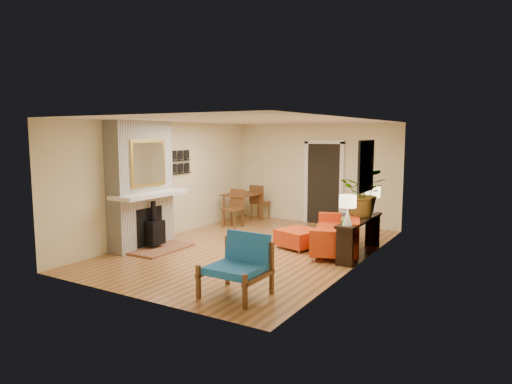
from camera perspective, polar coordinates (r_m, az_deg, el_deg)
room_shell at (r=11.25m, az=9.02°, el=1.61°), size 6.50×6.50×6.50m
fireplace at (r=9.62m, az=-14.05°, el=0.53°), size 1.09×1.68×2.60m
sofa at (r=9.36m, az=10.56°, el=-5.03°), size 1.48×2.25×0.82m
ottoman at (r=9.47m, az=5.36°, el=-5.65°), size 0.94×0.94×0.38m
blue_chair at (r=6.75m, az=-2.01°, el=-8.70°), size 0.86×0.84×0.89m
dining_table at (r=11.98m, az=-1.40°, el=-0.92°), size 0.75×1.76×0.95m
console_table at (r=8.98m, az=12.86°, el=-4.20°), size 0.34×1.85×0.72m
lamp_near at (r=8.21m, az=11.39°, el=-1.78°), size 0.30×0.30×0.54m
lamp_far at (r=9.63m, az=14.36°, el=-0.54°), size 0.30×0.30×0.54m
houseplant at (r=9.12m, az=13.40°, el=-0.05°), size 0.92×0.81×0.96m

